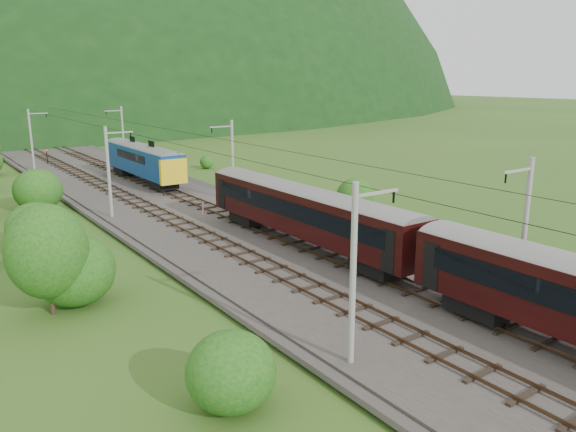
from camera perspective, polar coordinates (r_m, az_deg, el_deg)
ground at (r=29.68m, az=15.55°, el=-11.30°), size 600.00×600.00×0.00m
railbed at (r=36.19m, az=3.26°, el=-5.86°), size 14.00×220.00×0.30m
track_left at (r=34.76m, az=0.14°, el=-6.30°), size 2.40×220.00×0.27m
track_right at (r=37.58m, az=6.15°, el=-4.80°), size 2.40×220.00×0.27m
catenary_left at (r=51.53m, az=-17.70°, el=4.47°), size 2.54×192.28×8.00m
catenary_right at (r=56.34m, az=-5.73°, el=5.83°), size 2.54×192.28×8.00m
overhead_wires at (r=34.46m, az=3.42°, el=5.08°), size 4.83×198.00×0.03m
hazard_post_near at (r=72.93m, az=-17.83°, el=4.25°), size 0.14×0.14×1.28m
hazard_post_far at (r=50.02m, az=-8.63°, el=0.59°), size 0.14×0.14×1.34m
signal at (r=87.42m, az=-23.29°, el=5.66°), size 0.23×0.23×2.04m
vegetation_left at (r=48.00m, az=-25.45°, el=0.70°), size 12.25×145.01×6.69m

